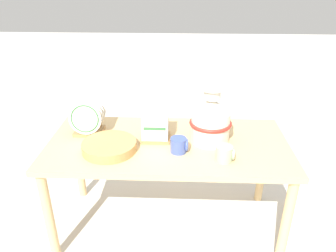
{
  "coord_description": "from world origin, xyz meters",
  "views": [
    {
      "loc": [
        0.07,
        -1.74,
        1.63
      ],
      "look_at": [
        0.0,
        0.0,
        0.76
      ],
      "focal_mm": 35.0,
      "sensor_mm": 36.0,
      "label": 1
    }
  ],
  "objects": [
    {
      "name": "mug_sage_glaze",
      "position": [
        0.32,
        -0.19,
        0.7
      ],
      "size": [
        0.1,
        0.09,
        0.09
      ],
      "color": "#9EB28E",
      "rests_on": "display_table"
    },
    {
      "name": "mug_cobalt_glaze",
      "position": [
        0.07,
        -0.11,
        0.7
      ],
      "size": [
        0.1,
        0.09,
        0.09
      ],
      "color": "#42569E",
      "rests_on": "display_table"
    },
    {
      "name": "dish_rack_round_plates",
      "position": [
        -0.51,
        0.1,
        0.75
      ],
      "size": [
        0.2,
        0.16,
        0.23
      ],
      "color": "tan",
      "rests_on": "display_table"
    },
    {
      "name": "ground_plane",
      "position": [
        0.0,
        0.0,
        0.0
      ],
      "size": [
        14.0,
        14.0,
        0.0
      ],
      "primitive_type": "plane",
      "color": "beige"
    },
    {
      "name": "ceramic_vase",
      "position": [
        0.25,
        0.03,
        0.8
      ],
      "size": [
        0.25,
        0.25,
        0.35
      ],
      "color": "silver",
      "rests_on": "display_table"
    },
    {
      "name": "dish_rack_square_plates",
      "position": [
        -0.08,
        0.04,
        0.72
      ],
      "size": [
        0.18,
        0.15,
        0.18
      ],
      "color": "tan",
      "rests_on": "display_table"
    },
    {
      "name": "wicker_charger_stack",
      "position": [
        -0.34,
        -0.11,
        0.68
      ],
      "size": [
        0.31,
        0.31,
        0.05
      ],
      "color": "tan",
      "rests_on": "display_table"
    },
    {
      "name": "display_table",
      "position": [
        0.0,
        0.0,
        0.58
      ],
      "size": [
        1.46,
        0.7,
        0.65
      ],
      "color": "tan",
      "rests_on": "ground_plane"
    }
  ]
}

